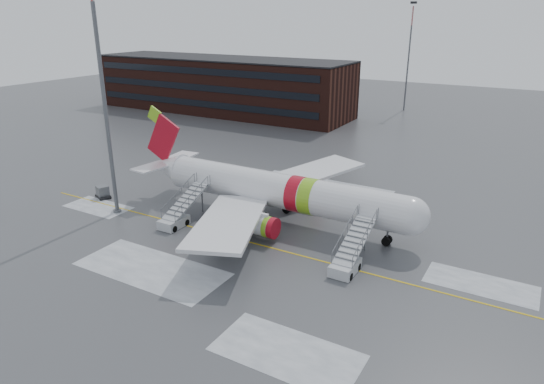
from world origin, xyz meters
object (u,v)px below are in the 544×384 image
Objects in this scene: uld_container at (103,192)px; airliner at (274,190)px; airstair_fwd at (348,258)px; light_mast_near at (102,83)px; airstair_aft at (178,215)px; pushback_tug at (219,237)px.

airliner is at bearing 12.72° from uld_container.
light_mast_near reaches higher than airstair_fwd.
airstair_aft is (-8.16, -6.54, -2.35)m from airliner.
pushback_tug reaches higher than uld_container.
airstair_fwd is at bearing -29.71° from airliner.
uld_container is (-21.71, -4.90, -2.69)m from airliner.
airstair_fwd is 31.22m from light_mast_near.
airstair_aft reaches higher than uld_container.
airliner is at bearing 38.69° from airstair_aft.
airstair_aft is 13.65m from uld_container.
airstair_fwd is (11.45, -6.54, -2.35)m from airliner.
airliner reaches higher than pushback_tug.
uld_container is (-20.14, 3.28, 0.03)m from pushback_tug.
airstair_fwd is 19.62m from airstair_aft.
airliner is at bearing 79.13° from pushback_tug.
airstair_aft is 16.07m from light_mast_near.
airstair_fwd is 3.36× the size of uld_container.
airstair_aft is 3.36× the size of uld_container.
airstair_fwd reaches higher than pushback_tug.
uld_container is 15.08m from light_mast_near.
airstair_aft is at bearing -6.89° from uld_container.
pushback_tug is 1.33× the size of uld_container.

